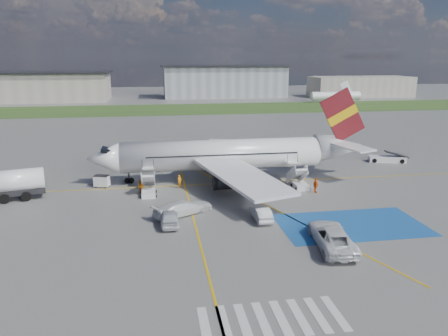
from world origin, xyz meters
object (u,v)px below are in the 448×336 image
at_px(gpu_cart, 102,182).
at_px(van_white_a, 332,233).
at_px(car_silver_a, 169,217).
at_px(van_white_b, 183,206).
at_px(airliner, 233,154).
at_px(car_silver_b, 261,213).
at_px(belt_loader, 387,159).

xyz_separation_m(gpu_cart, van_white_a, (21.46, -21.18, 0.48)).
distance_m(gpu_cart, car_silver_a, 16.15).
bearing_deg(gpu_cart, van_white_b, -32.52).
bearing_deg(airliner, gpu_cart, -176.46).
height_order(car_silver_b, van_white_a, van_white_a).
relative_size(airliner, car_silver_a, 8.21).
height_order(airliner, belt_loader, airliner).
height_order(car_silver_b, van_white_b, van_white_b).
height_order(gpu_cart, van_white_b, van_white_b).
height_order(car_silver_a, van_white_a, van_white_a).
relative_size(belt_loader, van_white_b, 1.21).
distance_m(gpu_cart, van_white_a, 30.16).
bearing_deg(car_silver_b, gpu_cart, -41.27).
xyz_separation_m(car_silver_b, van_white_a, (4.53, -6.96, 0.46)).
xyz_separation_m(car_silver_a, van_white_a, (13.64, -7.06, 0.39)).
xyz_separation_m(van_white_a, van_white_b, (-12.10, 9.69, -0.17)).
bearing_deg(van_white_b, gpu_cart, 10.25).
distance_m(belt_loader, van_white_b, 37.60).
xyz_separation_m(belt_loader, car_silver_a, (-34.41, -20.88, 0.33)).
bearing_deg(belt_loader, car_silver_b, -124.28).
height_order(belt_loader, car_silver_b, belt_loader).
bearing_deg(car_silver_a, belt_loader, -149.96).
bearing_deg(airliner, car_silver_a, -120.61).
relative_size(belt_loader, van_white_a, 0.99).
relative_size(airliner, van_white_b, 7.36).
height_order(airliner, car_silver_a, airliner).
bearing_deg(car_silver_a, gpu_cart, -62.23).
bearing_deg(gpu_cart, belt_loader, 27.40).
xyz_separation_m(car_silver_a, car_silver_b, (9.11, -0.09, -0.08)).
bearing_deg(airliner, van_white_a, -78.13).
bearing_deg(car_silver_a, van_white_a, 151.44).
xyz_separation_m(airliner, van_white_a, (4.67, -22.22, -2.24)).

